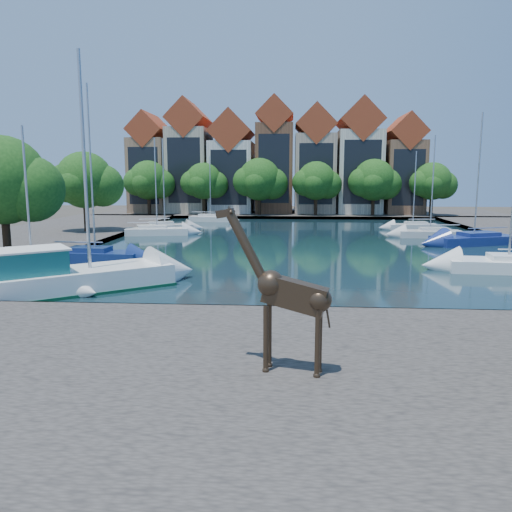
{
  "coord_description": "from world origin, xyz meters",
  "views": [
    {
      "loc": [
        -1.57,
        -20.72,
        5.98
      ],
      "look_at": [
        -2.86,
        -2.0,
        2.96
      ],
      "focal_mm": 35.0,
      "sensor_mm": 36.0,
      "label": 1
    }
  ],
  "objects": [
    {
      "name": "motorsailer",
      "position": [
        -13.29,
        3.26,
        1.01
      ],
      "size": [
        10.43,
        9.05,
        12.06
      ],
      "color": "white",
      "rests_on": "water_basin"
    },
    {
      "name": "sailboat_left_e",
      "position": [
        -12.0,
        44.0,
        0.59
      ],
      "size": [
        5.58,
        2.42,
        8.41
      ],
      "color": "silver",
      "rests_on": "water_basin"
    },
    {
      "name": "sailboat_right_a",
      "position": [
        12.0,
        10.81,
        0.66
      ],
      "size": [
        7.42,
        3.12,
        11.56
      ],
      "color": "white",
      "rests_on": "water_basin"
    },
    {
      "name": "sailboat_right_d",
      "position": [
        12.0,
        35.42,
        0.57
      ],
      "size": [
        5.39,
        2.22,
        8.55
      ],
      "color": "silver",
      "rests_on": "water_basin"
    },
    {
      "name": "left_quay",
      "position": [
        -25.0,
        24.0,
        0.25
      ],
      "size": [
        14.0,
        52.0,
        0.5
      ],
      "primitive_type": "cube",
      "color": "#4F4A45",
      "rests_on": "ground"
    },
    {
      "name": "far_tree_far_west",
      "position": [
        -21.9,
        50.49,
        5.18
      ],
      "size": [
        7.28,
        5.6,
        7.68
      ],
      "color": "#332114",
      "rests_on": "far_quay"
    },
    {
      "name": "townhouse_east_inner",
      "position": [
        2.0,
        55.99,
        7.73
      ],
      "size": [
        5.94,
        9.18,
        15.79
      ],
      "color": "tan",
      "rests_on": "far_quay"
    },
    {
      "name": "far_tree_east",
      "position": [
        10.11,
        50.49,
        5.24
      ],
      "size": [
        7.54,
        5.8,
        7.84
      ],
      "color": "#332114",
      "rests_on": "far_quay"
    },
    {
      "name": "far_tree_west",
      "position": [
        -13.91,
        50.49,
        5.08
      ],
      "size": [
        6.76,
        5.2,
        7.36
      ],
      "color": "#332114",
      "rests_on": "far_quay"
    },
    {
      "name": "far_tree_mid_west",
      "position": [
        -5.89,
        50.49,
        5.29
      ],
      "size": [
        7.8,
        6.0,
        8.0
      ],
      "color": "#332114",
      "rests_on": "far_quay"
    },
    {
      "name": "sailboat_right_b",
      "position": [
        14.38,
        23.44,
        0.66
      ],
      "size": [
        7.86,
        5.04,
        11.17
      ],
      "color": "navy",
      "rests_on": "water_basin"
    },
    {
      "name": "far_quay",
      "position": [
        0.0,
        56.0,
        0.25
      ],
      "size": [
        60.0,
        16.0,
        0.5
      ],
      "primitive_type": "cube",
      "color": "#4F4A45",
      "rests_on": "ground"
    },
    {
      "name": "sailboat_right_c",
      "position": [
        12.0,
        28.49,
        0.59
      ],
      "size": [
        6.04,
        2.18,
        9.69
      ],
      "color": "silver",
      "rests_on": "water_basin"
    },
    {
      "name": "sailboat_left_d",
      "position": [
        -15.0,
        31.78,
        0.66
      ],
      "size": [
        6.14,
        4.04,
        9.76
      ],
      "color": "beige",
      "rests_on": "water_basin"
    },
    {
      "name": "townhouse_west_end",
      "position": [
        -23.0,
        55.99,
        7.36
      ],
      "size": [
        5.44,
        9.18,
        14.93
      ],
      "color": "#937050",
      "rests_on": "far_quay"
    },
    {
      "name": "sailboat_left_b",
      "position": [
        -15.0,
        12.46,
        0.67
      ],
      "size": [
        6.33,
        2.49,
        11.93
      ],
      "color": "navy",
      "rests_on": "water_basin"
    },
    {
      "name": "sailboat_left_c",
      "position": [
        -15.0,
        28.66,
        0.6
      ],
      "size": [
        6.5,
        3.28,
        9.62
      ],
      "color": "silver",
      "rests_on": "water_basin"
    },
    {
      "name": "far_tree_far_east",
      "position": [
        18.09,
        50.49,
        5.08
      ],
      "size": [
        6.76,
        5.2,
        7.36
      ],
      "color": "#332114",
      "rests_on": "far_quay"
    },
    {
      "name": "townhouse_east_mid",
      "position": [
        8.5,
        55.99,
        8.1
      ],
      "size": [
        6.43,
        9.18,
        16.65
      ],
      "color": "beige",
      "rests_on": "far_quay"
    },
    {
      "name": "sailboat_left_a",
      "position": [
        -15.0,
        4.0,
        0.6
      ],
      "size": [
        6.33,
        4.13,
        8.41
      ],
      "color": "white",
      "rests_on": "water_basin"
    },
    {
      "name": "townhouse_west_mid",
      "position": [
        -17.0,
        55.99,
        8.23
      ],
      "size": [
        5.94,
        9.18,
        16.79
      ],
      "color": "#BBAD90",
      "rests_on": "far_quay"
    },
    {
      "name": "near_quay",
      "position": [
        0.0,
        -7.0,
        0.25
      ],
      "size": [
        50.0,
        14.0,
        0.5
      ],
      "primitive_type": "cube",
      "color": "#4F4A45",
      "rests_on": "ground"
    },
    {
      "name": "ground",
      "position": [
        0.0,
        0.0,
        0.0
      ],
      "size": [
        160.0,
        160.0,
        0.0
      ],
      "primitive_type": "plane",
      "color": "#38332B",
      "rests_on": "ground"
    },
    {
      "name": "giraffe_statue",
      "position": [
        -1.67,
        -7.2,
        2.76
      ],
      "size": [
        3.21,
        0.97,
        4.6
      ],
      "color": "#38291C",
      "rests_on": "near_quay"
    },
    {
      "name": "side_tree_left_far",
      "position": [
        -21.9,
        27.99,
        5.38
      ],
      "size": [
        7.28,
        5.6,
        7.88
      ],
      "color": "#332114",
      "rests_on": "left_quay"
    },
    {
      "name": "townhouse_west_inner",
      "position": [
        -10.5,
        55.99,
        7.35
      ],
      "size": [
        6.43,
        9.18,
        15.15
      ],
      "color": "silver",
      "rests_on": "far_quay"
    },
    {
      "name": "water_basin",
      "position": [
        0.0,
        24.0,
        0.04
      ],
      "size": [
        38.0,
        50.0,
        0.08
      ],
      "primitive_type": "cube",
      "color": "black",
      "rests_on": "ground"
    },
    {
      "name": "far_tree_mid_east",
      "position": [
        2.1,
        50.49,
        5.13
      ],
      "size": [
        7.02,
        5.4,
        7.52
      ],
      "color": "#332114",
      "rests_on": "far_quay"
    },
    {
      "name": "side_tree_left_near",
      "position": [
        -20.89,
        11.99,
        5.49
      ],
      "size": [
        7.8,
        6.0,
        8.2
      ],
      "color": "#332114",
      "rests_on": "left_quay"
    },
    {
      "name": "townhouse_center",
      "position": [
        -4.0,
        55.99,
        8.36
      ],
      "size": [
        5.44,
        9.18,
        16.93
      ],
      "color": "brown",
      "rests_on": "far_quay"
    },
    {
      "name": "townhouse_east_end",
      "position": [
        15.0,
        55.99,
        7.11
      ],
      "size": [
        5.44,
        9.18,
        14.43
      ],
      "color": "brown",
      "rests_on": "far_quay"
    }
  ]
}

